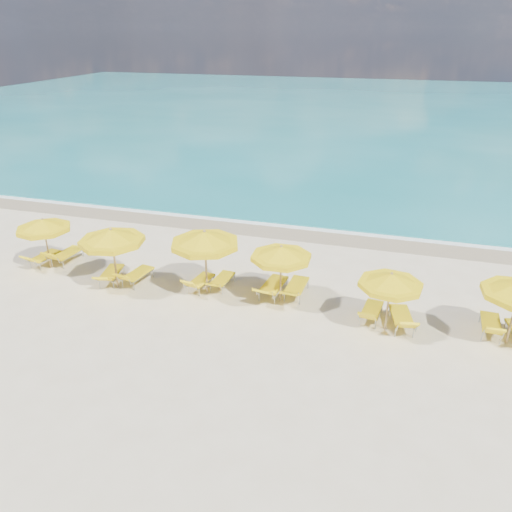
# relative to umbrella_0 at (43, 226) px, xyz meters

# --- Properties ---
(ground_plane) EXTENTS (120.00, 120.00, 0.00)m
(ground_plane) POSITION_rel_umbrella_0_xyz_m (8.62, -0.56, -1.86)
(ground_plane) COLOR beige
(ocean) EXTENTS (120.00, 80.00, 0.30)m
(ocean) POSITION_rel_umbrella_0_xyz_m (8.62, 47.44, -1.86)
(ocean) COLOR #15767B
(ocean) RESTS_ON ground
(wet_sand_band) EXTENTS (120.00, 2.60, 0.01)m
(wet_sand_band) POSITION_rel_umbrella_0_xyz_m (8.62, 6.84, -1.86)
(wet_sand_band) COLOR tan
(wet_sand_band) RESTS_ON ground
(foam_line) EXTENTS (120.00, 1.20, 0.03)m
(foam_line) POSITION_rel_umbrella_0_xyz_m (8.62, 7.64, -1.86)
(foam_line) COLOR white
(foam_line) RESTS_ON ground
(whitecap_near) EXTENTS (14.00, 0.36, 0.05)m
(whitecap_near) POSITION_rel_umbrella_0_xyz_m (2.62, 16.44, -1.86)
(whitecap_near) COLOR white
(whitecap_near) RESTS_ON ground
(whitecap_far) EXTENTS (18.00, 0.30, 0.05)m
(whitecap_far) POSITION_rel_umbrella_0_xyz_m (16.62, 23.44, -1.86)
(whitecap_far) COLOR white
(whitecap_far) RESTS_ON ground
(umbrella_0) EXTENTS (2.54, 2.54, 2.18)m
(umbrella_0) POSITION_rel_umbrella_0_xyz_m (0.00, 0.00, 0.00)
(umbrella_0) COLOR tan
(umbrella_0) RESTS_ON ground
(umbrella_1) EXTENTS (2.86, 2.86, 2.46)m
(umbrella_1) POSITION_rel_umbrella_0_xyz_m (3.61, -0.80, 0.24)
(umbrella_1) COLOR tan
(umbrella_1) RESTS_ON ground
(umbrella_2) EXTENTS (2.65, 2.65, 2.55)m
(umbrella_2) POSITION_rel_umbrella_0_xyz_m (7.06, -0.26, 0.32)
(umbrella_2) COLOR tan
(umbrella_2) RESTS_ON ground
(umbrella_3) EXTENTS (2.81, 2.81, 2.21)m
(umbrella_3) POSITION_rel_umbrella_0_xyz_m (9.83, -0.05, 0.03)
(umbrella_3) COLOR tan
(umbrella_3) RESTS_ON ground
(umbrella_4) EXTENTS (2.48, 2.48, 2.10)m
(umbrella_4) POSITION_rel_umbrella_0_xyz_m (13.61, -0.92, -0.07)
(umbrella_4) COLOR tan
(umbrella_4) RESTS_ON ground
(lounger_0_left) EXTENTS (0.78, 1.78, 0.78)m
(lounger_0_left) POSITION_rel_umbrella_0_xyz_m (-0.40, 0.18, -1.64)
(lounger_0_left) COLOR #A5A8AD
(lounger_0_left) RESTS_ON ground
(lounger_0_right) EXTENTS (0.79, 1.95, 0.90)m
(lounger_0_right) POSITION_rel_umbrella_0_xyz_m (0.39, 0.60, -1.62)
(lounger_0_right) COLOR #A5A8AD
(lounger_0_right) RESTS_ON ground
(lounger_1_left) EXTENTS (0.98, 1.97, 0.78)m
(lounger_1_left) POSITION_rel_umbrella_0_xyz_m (3.14, -0.46, -1.63)
(lounger_1_left) COLOR #A5A8AD
(lounger_1_left) RESTS_ON ground
(lounger_1_right) EXTENTS (0.89, 1.88, 0.85)m
(lounger_1_right) POSITION_rel_umbrella_0_xyz_m (4.15, -0.24, -1.63)
(lounger_1_right) COLOR #A5A8AD
(lounger_1_right) RESTS_ON ground
(lounger_2_left) EXTENTS (0.80, 1.72, 0.79)m
(lounger_2_left) POSITION_rel_umbrella_0_xyz_m (6.70, -0.04, -1.65)
(lounger_2_left) COLOR #A5A8AD
(lounger_2_left) RESTS_ON ground
(lounger_2_right) EXTENTS (0.70, 1.77, 0.67)m
(lounger_2_right) POSITION_rel_umbrella_0_xyz_m (7.45, 0.32, -1.65)
(lounger_2_right) COLOR #A5A8AD
(lounger_2_right) RESTS_ON ground
(lounger_3_left) EXTENTS (0.90, 2.12, 0.84)m
(lounger_3_left) POSITION_rel_umbrella_0_xyz_m (9.47, 0.25, -1.61)
(lounger_3_left) COLOR #A5A8AD
(lounger_3_left) RESTS_ON ground
(lounger_3_right) EXTENTS (0.74, 2.02, 0.74)m
(lounger_3_right) POSITION_rel_umbrella_0_xyz_m (10.31, 0.47, -1.62)
(lounger_3_right) COLOR #A5A8AD
(lounger_3_right) RESTS_ON ground
(lounger_4_left) EXTENTS (0.80, 1.80, 0.81)m
(lounger_4_left) POSITION_rel_umbrella_0_xyz_m (13.11, -0.47, -1.64)
(lounger_4_left) COLOR #A5A8AD
(lounger_4_left) RESTS_ON ground
(lounger_4_right) EXTENTS (0.99, 1.96, 0.88)m
(lounger_4_right) POSITION_rel_umbrella_0_xyz_m (14.11, -0.67, -1.62)
(lounger_4_right) COLOR #A5A8AD
(lounger_4_right) RESTS_ON ground
(lounger_5_left) EXTENTS (0.68, 1.78, 0.83)m
(lounger_5_left) POSITION_rel_umbrella_0_xyz_m (16.89, -0.25, -1.64)
(lounger_5_left) COLOR #A5A8AD
(lounger_5_left) RESTS_ON ground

